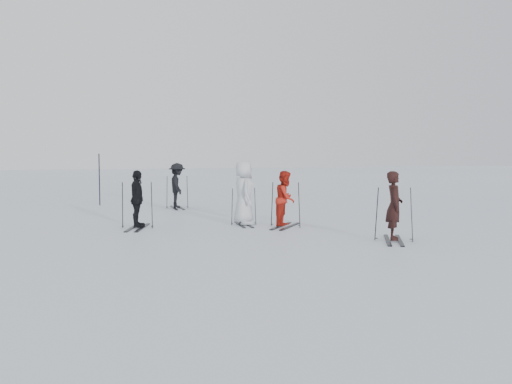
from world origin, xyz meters
TOP-DOWN VIEW (x-y plane):
  - ground at (0.00, 0.00)m, footprint 120.00×120.00m
  - skier_near_dark at (2.35, -2.47)m, footprint 0.63×0.72m
  - skier_red at (0.82, 0.79)m, footprint 0.94×0.97m
  - skier_grey at (-0.20, 1.53)m, footprint 0.68×0.96m
  - skier_uphill_left at (-3.25, 1.80)m, footprint 0.66×1.01m
  - skier_uphill_far at (-1.15, 7.14)m, footprint 0.67×1.12m
  - skis_near_dark at (2.35, -2.47)m, footprint 2.07×1.71m
  - skis_red at (0.82, 0.79)m, footprint 2.02×1.88m
  - skis_grey at (-0.20, 1.53)m, footprint 1.62×0.97m
  - skis_uphill_left at (-3.25, 1.80)m, footprint 2.05×1.49m
  - skis_uphill_far at (-1.15, 7.14)m, footprint 1.77×0.99m
  - piste_marker at (-3.90, 9.26)m, footprint 0.05×0.05m

SIDE VIEW (x-z plane):
  - ground at x=0.00m, z-range 0.00..0.00m
  - skis_grey at x=-0.20m, z-range 0.00..1.12m
  - skis_uphill_far at x=-1.15m, z-range 0.00..1.27m
  - skis_red at x=0.82m, z-range 0.00..1.32m
  - skis_near_dark at x=2.35m, z-range 0.00..1.33m
  - skis_uphill_left at x=-3.25m, z-range 0.00..1.34m
  - skier_red at x=0.82m, z-range 0.00..1.57m
  - skier_uphill_left at x=-3.25m, z-range 0.00..1.60m
  - skier_near_dark at x=2.35m, z-range 0.00..1.65m
  - skier_uphill_far at x=-1.15m, z-range 0.00..1.69m
  - skier_grey at x=-0.20m, z-range 0.00..1.86m
  - piste_marker at x=-3.90m, z-range 0.00..2.08m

